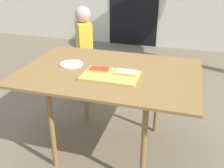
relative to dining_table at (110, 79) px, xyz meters
The scene contains 7 objects.
ground_plane 0.67m from the dining_table, ahead, with size 16.00×16.00×0.00m, color #776751.
dining_table is the anchor object (origin of this frame).
cutting_board 0.14m from the dining_table, 69.47° to the right, with size 0.41×0.26×0.02m, color gold.
pizza_slice_far_right 0.18m from the dining_table, 20.25° to the right, with size 0.16×0.10×0.02m.
pizza_slice_far_left 0.13m from the dining_table, 137.39° to the right, with size 0.17×0.11×0.02m.
plate_white_left 0.35m from the dining_table, behind, with size 0.19×0.19×0.01m, color white.
child_left 0.93m from the dining_table, 124.16° to the left, with size 0.25×0.28×1.08m.
Camera 1 is at (0.55, -1.81, 1.54)m, focal length 42.51 mm.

